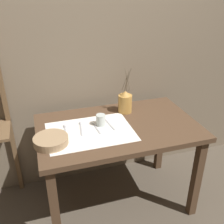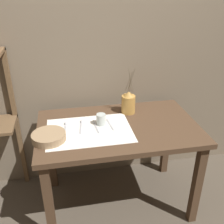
% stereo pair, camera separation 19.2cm
% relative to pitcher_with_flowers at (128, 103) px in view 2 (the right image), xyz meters
% --- Properties ---
extents(ground_plane, '(12.00, 12.00, 0.00)m').
position_rel_pitcher_with_flowers_xyz_m(ground_plane, '(-0.13, -0.20, -0.85)').
color(ground_plane, brown).
extents(stone_wall_back, '(7.00, 0.06, 2.40)m').
position_rel_pitcher_with_flowers_xyz_m(stone_wall_back, '(-0.13, 0.28, 0.35)').
color(stone_wall_back, '#7A6B56').
rests_on(stone_wall_back, ground_plane).
extents(wooden_table, '(1.21, 0.75, 0.76)m').
position_rel_pitcher_with_flowers_xyz_m(wooden_table, '(-0.13, -0.20, -0.19)').
color(wooden_table, '#4C3523').
rests_on(wooden_table, ground_plane).
extents(linen_cloth, '(0.62, 0.44, 0.00)m').
position_rel_pitcher_with_flowers_xyz_m(linen_cloth, '(-0.35, -0.23, -0.09)').
color(linen_cloth, white).
rests_on(linen_cloth, wooden_table).
extents(pitcher_with_flowers, '(0.11, 0.11, 0.38)m').
position_rel_pitcher_with_flowers_xyz_m(pitcher_with_flowers, '(0.00, 0.00, 0.00)').
color(pitcher_with_flowers, '#B7843D').
rests_on(pitcher_with_flowers, wooden_table).
extents(wooden_bowl, '(0.23, 0.23, 0.05)m').
position_rel_pitcher_with_flowers_xyz_m(wooden_bowl, '(-0.64, -0.31, -0.06)').
color(wooden_bowl, '#9E7F5B').
rests_on(wooden_bowl, wooden_table).
extents(glass_tumbler_near, '(0.07, 0.07, 0.09)m').
position_rel_pitcher_with_flowers_xyz_m(glass_tumbler_near, '(-0.25, -0.16, -0.04)').
color(glass_tumbler_near, '#B7C1BC').
rests_on(glass_tumbler_near, wooden_table).
extents(spoon_inner, '(0.03, 0.19, 0.02)m').
position_rel_pitcher_with_flowers_xyz_m(spoon_inner, '(-0.52, -0.14, -0.08)').
color(spoon_inner, '#A8A8AD').
rests_on(spoon_inner, wooden_table).
extents(spoon_outer, '(0.04, 0.18, 0.02)m').
position_rel_pitcher_with_flowers_xyz_m(spoon_outer, '(-0.40, -0.14, -0.08)').
color(spoon_outer, '#A8A8AD').
rests_on(spoon_outer, wooden_table).
extents(knife_center, '(0.03, 0.17, 0.00)m').
position_rel_pitcher_with_flowers_xyz_m(knife_center, '(-0.30, -0.20, -0.08)').
color(knife_center, '#A8A8AD').
rests_on(knife_center, wooden_table).
extents(fork_outer, '(0.03, 0.17, 0.00)m').
position_rel_pitcher_with_flowers_xyz_m(fork_outer, '(-0.19, -0.18, -0.08)').
color(fork_outer, '#A8A8AD').
rests_on(fork_outer, wooden_table).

